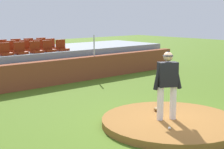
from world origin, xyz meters
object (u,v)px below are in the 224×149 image
Objects in this scene: stadium_chair_2 at (20,50)px; fielding_glove at (158,109)px; stadium_chair_17 at (42,45)px; baseball at (169,128)px; stadium_chair_10 at (39,47)px; stadium_chair_1 at (5,51)px; stadium_chair_16 at (30,45)px; stadium_chair_8 at (12,49)px; stadium_chair_14 at (3,47)px; stadium_chair_4 at (48,48)px; stadium_chair_11 at (51,46)px; pitcher at (167,80)px; stadium_chair_3 at (36,49)px; stadium_chair_15 at (17,46)px; stadium_chair_9 at (26,48)px; stadium_chair_5 at (62,47)px.

fielding_glove is at bearing 95.44° from stadium_chair_2.
stadium_chair_2 is 2.79m from stadium_chair_17.
stadium_chair_10 is (1.77, 9.20, 1.25)m from baseball.
stadium_chair_1 and stadium_chair_16 have the same top height.
stadium_chair_10 is (1.38, 0.00, 0.00)m from stadium_chair_8.
stadium_chair_10 and stadium_chair_14 have the same top height.
stadium_chair_4 is 1.00× the size of stadium_chair_11.
stadium_chair_16 is (0.75, 8.87, 1.23)m from fielding_glove.
stadium_chair_11 is at bearing 106.15° from pitcher.
stadium_chair_2 is at bearing 120.07° from pitcher.
stadium_chair_3 is 1.96m from stadium_chair_16.
stadium_chair_11 is 1.62m from stadium_chair_15.
stadium_chair_14 is (0.71, 1.79, 0.00)m from stadium_chair_1.
baseball is 8.42m from stadium_chair_2.
stadium_chair_15 is (-0.65, 1.77, 0.00)m from stadium_chair_4.
stadium_chair_4 is 1.00× the size of stadium_chair_9.
stadium_chair_3 is at bearing 90.59° from stadium_chair_9.
stadium_chair_3 is 1.00× the size of stadium_chair_5.
fielding_glove is at bearing 50.87° from baseball.
stadium_chair_16 is at bearing 111.25° from pitcher.
stadium_chair_2 is at bearing -1.48° from stadium_chair_3.
pitcher is 3.68× the size of stadium_chair_3.
stadium_chair_17 is (1.37, 0.01, 0.00)m from stadium_chair_15.
stadium_chair_17 is at bearing -139.36° from stadium_chair_2.
stadium_chair_5 and stadium_chair_16 have the same top height.
stadium_chair_4 is 0.70m from stadium_chair_5.
pitcher is 1.33m from baseball.
stadium_chair_2 is (-0.67, 7.05, 1.23)m from fielding_glove.
stadium_chair_1 and stadium_chair_4 have the same top height.
pitcher reaches higher than stadium_chair_16.
stadium_chair_5 is (1.85, 7.75, 0.22)m from pitcher.
stadium_chair_2 and stadium_chair_14 have the same top height.
baseball is at bearing 87.58° from stadium_chair_8.
stadium_chair_5 is (0.70, -0.01, 0.00)m from stadium_chair_4.
stadium_chair_4 is at bearing 51.63° from stadium_chair_11.
stadium_chair_1 is at bearing 125.08° from pitcher.
baseball is 0.15× the size of stadium_chair_9.
stadium_chair_3 is 1.00× the size of stadium_chair_10.
baseball is at bearing 83.80° from stadium_chair_15.
stadium_chair_9 is (0.48, 8.64, 0.22)m from pitcher.
stadium_chair_11 and stadium_chair_17 have the same top height.
stadium_chair_14 is at bearing -68.63° from stadium_chair_3.
stadium_chair_3 is at bearing 52.95° from stadium_chair_10.
stadium_chair_1 is at bearing -0.81° from stadium_chair_3.
baseball is at bearing 73.60° from stadium_chair_5.
stadium_chair_9 reaches higher than baseball.
stadium_chair_15 is at bearing 83.80° from baseball.
stadium_chair_8 is at bearing -129.14° from stadium_chair_1.
stadium_chair_15 is 1.00× the size of stadium_chair_17.
fielding_glove is at bearing 100.85° from stadium_chair_1.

